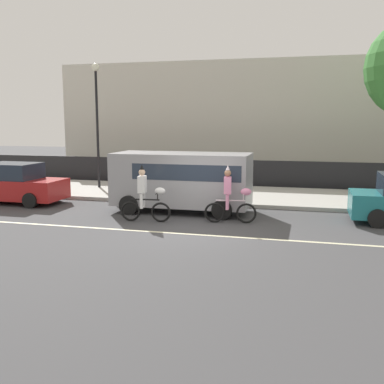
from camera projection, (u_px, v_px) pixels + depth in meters
name	position (u px, v px, depth m)	size (l,w,h in m)	color
ground_plane	(193.00, 230.00, 13.86)	(80.00, 80.00, 0.00)	#424244
road_centre_line	(189.00, 234.00, 13.39)	(36.00, 0.14, 0.01)	beige
sidewalk_curb	(229.00, 195.00, 20.07)	(60.00, 5.00, 0.15)	#ADAAA3
fence_line	(239.00, 174.00, 22.74)	(40.00, 0.08, 1.40)	black
building_backdrop	(282.00, 119.00, 30.14)	(28.00, 8.00, 6.97)	beige
parade_cyclist_zebra	(146.00, 197.00, 14.93)	(1.72, 0.50, 1.92)	black
parade_cyclist_pink	(231.00, 198.00, 14.74)	(1.71, 0.52, 1.92)	black
parked_van_grey	(184.00, 178.00, 16.51)	(5.00, 2.22, 2.18)	#99999E
parked_car_red	(14.00, 184.00, 18.41)	(4.10, 1.92, 1.64)	#AD1E1E
street_lamp_post	(97.00, 107.00, 21.28)	(0.36, 0.36, 5.86)	black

